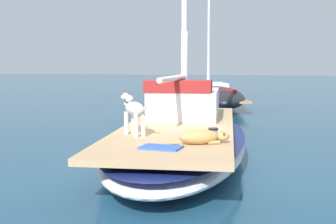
{
  "coord_description": "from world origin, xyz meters",
  "views": [
    {
      "loc": [
        1.7,
        -8.48,
        1.85
      ],
      "look_at": [
        0.0,
        -1.0,
        1.01
      ],
      "focal_mm": 48.22,
      "sensor_mm": 36.0,
      "label": 1
    }
  ],
  "objects": [
    {
      "name": "ground_plane",
      "position": [
        0.0,
        0.0,
        0.0
      ],
      "size": [
        120.0,
        120.0,
        0.0
      ],
      "primitive_type": "plane",
      "color": "navy"
    },
    {
      "name": "cabin_house",
      "position": [
        -0.1,
        1.11,
        1.01
      ],
      "size": [
        1.58,
        2.33,
        0.84
      ],
      "color": "silver",
      "rests_on": "sailboat_main"
    },
    {
      "name": "moored_boat_far_astern",
      "position": [
        -0.69,
        10.07,
        0.52
      ],
      "size": [
        4.25,
        6.97,
        8.15
      ],
      "color": "black",
      "rests_on": "ground"
    },
    {
      "name": "dog_white",
      "position": [
        -0.49,
        -1.43,
        1.08
      ],
      "size": [
        0.7,
        0.74,
        0.7
      ],
      "color": "silver",
      "rests_on": "sailboat_main"
    },
    {
      "name": "sailboat_main",
      "position": [
        0.0,
        0.0,
        0.34
      ],
      "size": [
        3.13,
        7.43,
        0.66
      ],
      "color": "white",
      "rests_on": "ground"
    },
    {
      "name": "deck_towel",
      "position": [
        0.23,
        -2.47,
        0.68
      ],
      "size": [
        0.6,
        0.43,
        0.03
      ],
      "primitive_type": "cube",
      "rotation": [
        0.0,
        0.0,
        -0.13
      ],
      "color": "blue",
      "rests_on": "sailboat_main"
    },
    {
      "name": "deck_winch",
      "position": [
        0.87,
        -1.75,
        0.76
      ],
      "size": [
        0.16,
        0.16,
        0.21
      ],
      "color": "#B7B7BC",
      "rests_on": "sailboat_main"
    },
    {
      "name": "dog_tan",
      "position": [
        0.73,
        -2.0,
        0.77
      ],
      "size": [
        0.9,
        0.5,
        0.22
      ],
      "color": "tan",
      "rests_on": "sailboat_main"
    }
  ]
}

